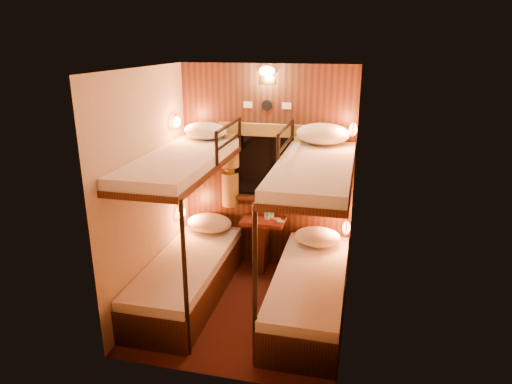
% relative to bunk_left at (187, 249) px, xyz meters
% --- Properties ---
extents(floor, '(2.10, 2.10, 0.00)m').
position_rel_bunk_left_xyz_m(floor, '(0.65, -0.07, -0.56)').
color(floor, '#3E1110').
rests_on(floor, ground).
extents(ceiling, '(2.10, 2.10, 0.00)m').
position_rel_bunk_left_xyz_m(ceiling, '(0.65, -0.07, 1.84)').
color(ceiling, silver).
rests_on(ceiling, wall_back).
extents(wall_back, '(2.40, 0.00, 2.40)m').
position_rel_bunk_left_xyz_m(wall_back, '(0.65, 0.98, 0.64)').
color(wall_back, '#C6B293').
rests_on(wall_back, floor).
extents(wall_front, '(2.40, 0.00, 2.40)m').
position_rel_bunk_left_xyz_m(wall_front, '(0.65, -1.12, 0.64)').
color(wall_front, '#C6B293').
rests_on(wall_front, floor).
extents(wall_left, '(0.00, 2.40, 2.40)m').
position_rel_bunk_left_xyz_m(wall_left, '(-0.35, -0.07, 0.64)').
color(wall_left, '#C6B293').
rests_on(wall_left, floor).
extents(wall_right, '(0.00, 2.40, 2.40)m').
position_rel_bunk_left_xyz_m(wall_right, '(1.65, -0.07, 0.64)').
color(wall_right, '#C6B293').
rests_on(wall_right, floor).
extents(back_panel, '(2.00, 0.03, 2.40)m').
position_rel_bunk_left_xyz_m(back_panel, '(0.65, 0.97, 0.64)').
color(back_panel, '#33170E').
rests_on(back_panel, floor).
extents(bunk_left, '(0.72, 1.90, 1.82)m').
position_rel_bunk_left_xyz_m(bunk_left, '(0.00, 0.00, 0.00)').
color(bunk_left, '#33170E').
rests_on(bunk_left, floor).
extents(bunk_right, '(0.72, 1.90, 1.82)m').
position_rel_bunk_left_xyz_m(bunk_right, '(1.30, 0.00, 0.00)').
color(bunk_right, '#33170E').
rests_on(bunk_right, floor).
extents(window, '(1.00, 0.12, 0.79)m').
position_rel_bunk_left_xyz_m(window, '(0.65, 0.94, 0.62)').
color(window, black).
rests_on(window, back_panel).
extents(curtains, '(1.10, 0.22, 1.00)m').
position_rel_bunk_left_xyz_m(curtains, '(0.65, 0.90, 0.71)').
color(curtains, olive).
rests_on(curtains, back_panel).
extents(back_fixtures, '(0.54, 0.09, 0.48)m').
position_rel_bunk_left_xyz_m(back_fixtures, '(0.65, 0.93, 1.69)').
color(back_fixtures, black).
rests_on(back_fixtures, back_panel).
extents(reading_lamps, '(2.00, 0.20, 1.25)m').
position_rel_bunk_left_xyz_m(reading_lamps, '(0.65, 0.63, 0.68)').
color(reading_lamps, orange).
rests_on(reading_lamps, wall_left).
extents(table, '(0.50, 0.34, 0.66)m').
position_rel_bunk_left_xyz_m(table, '(0.65, 0.78, -0.14)').
color(table, '#582614').
rests_on(table, floor).
extents(bottle_left, '(0.07, 0.07, 0.24)m').
position_rel_bunk_left_xyz_m(bottle_left, '(0.69, 0.80, 0.19)').
color(bottle_left, '#99BFE5').
rests_on(bottle_left, table).
extents(bottle_right, '(0.07, 0.07, 0.23)m').
position_rel_bunk_left_xyz_m(bottle_right, '(0.73, 0.84, 0.19)').
color(bottle_right, '#99BFE5').
rests_on(bottle_right, table).
extents(sachet_a, '(0.09, 0.07, 0.01)m').
position_rel_bunk_left_xyz_m(sachet_a, '(0.86, 0.77, 0.09)').
color(sachet_a, silver).
rests_on(sachet_a, table).
extents(sachet_b, '(0.10, 0.09, 0.01)m').
position_rel_bunk_left_xyz_m(sachet_b, '(0.81, 0.83, 0.09)').
color(sachet_b, silver).
rests_on(sachet_b, table).
extents(pillow_lower_left, '(0.54, 0.39, 0.21)m').
position_rel_bunk_left_xyz_m(pillow_lower_left, '(-0.00, 0.73, 0.01)').
color(pillow_lower_left, silver).
rests_on(pillow_lower_left, bunk_left).
extents(pillow_lower_right, '(0.52, 0.37, 0.20)m').
position_rel_bunk_left_xyz_m(pillow_lower_right, '(1.30, 0.64, -0.00)').
color(pillow_lower_right, silver).
rests_on(pillow_lower_right, bunk_right).
extents(pillow_upper_left, '(0.48, 0.34, 0.19)m').
position_rel_bunk_left_xyz_m(pillow_upper_left, '(-0.00, 0.71, 1.12)').
color(pillow_upper_left, silver).
rests_on(pillow_upper_left, bunk_left).
extents(pillow_upper_right, '(0.57, 0.41, 0.22)m').
position_rel_bunk_left_xyz_m(pillow_upper_right, '(1.30, 0.73, 1.14)').
color(pillow_upper_right, silver).
rests_on(pillow_upper_right, bunk_right).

